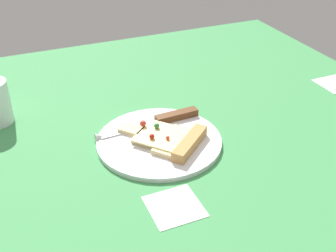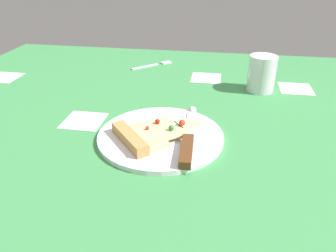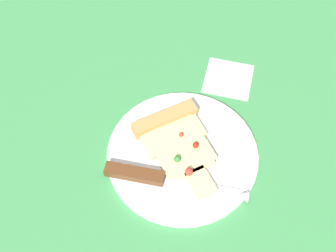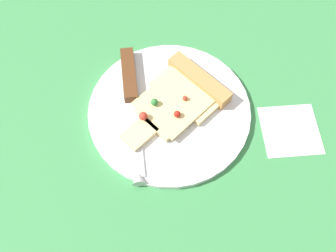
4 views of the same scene
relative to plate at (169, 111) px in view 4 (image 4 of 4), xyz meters
The scene contains 4 objects.
ground_plane 5.06cm from the plate, 17.10° to the right, with size 131.68×131.68×3.00cm.
plate is the anchor object (origin of this frame).
pizza_slice 2.86cm from the plate, 40.58° to the left, with size 18.31×17.21×2.64cm.
knife 6.48cm from the plate, 159.99° to the left, with size 3.09×24.07×2.45cm.
Camera 4 is at (-7.13, -29.30, 54.50)cm, focal length 41.01 mm.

